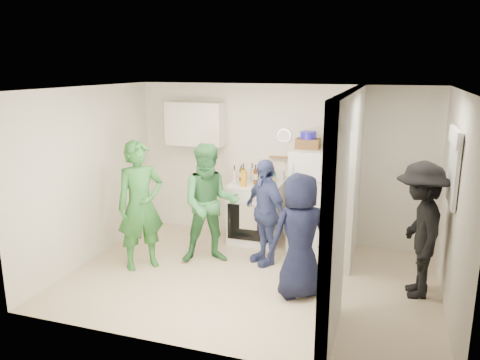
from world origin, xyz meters
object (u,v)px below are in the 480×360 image
(person_denim, at_px, (265,212))
(person_navy, at_px, (300,236))
(fridge, at_px, (312,200))
(person_green_center, at_px, (210,204))
(blue_bowl, at_px, (308,135))
(yellow_cup_stack_top, at_px, (328,143))
(wicker_basket, at_px, (308,144))
(person_nook, at_px, (420,230))
(stove, at_px, (255,213))
(person_green_left, at_px, (141,205))

(person_denim, xyz_separation_m, person_navy, (0.66, -0.84, 0.01))
(fridge, relative_size, person_green_center, 0.90)
(blue_bowl, distance_m, yellow_cup_stack_top, 0.36)
(fridge, relative_size, wicker_basket, 4.46)
(person_denim, height_order, person_nook, person_nook)
(stove, bearing_deg, wicker_basket, 1.42)
(blue_bowl, bearing_deg, stove, -178.58)
(fridge, xyz_separation_m, wicker_basket, (-0.10, 0.05, 0.86))
(fridge, bearing_deg, stove, 178.11)
(person_green_center, bearing_deg, person_nook, -28.16)
(person_green_left, relative_size, person_nook, 1.07)
(person_navy, bearing_deg, person_nook, 161.55)
(stove, relative_size, fridge, 0.61)
(stove, height_order, person_green_left, person_green_left)
(person_denim, height_order, person_navy, person_navy)
(yellow_cup_stack_top, distance_m, person_navy, 1.73)
(fridge, bearing_deg, blue_bowl, 153.43)
(stove, height_order, person_nook, person_nook)
(person_nook, bearing_deg, stove, -120.97)
(yellow_cup_stack_top, distance_m, person_green_left, 2.81)
(stove, distance_m, person_green_left, 1.94)
(blue_bowl, xyz_separation_m, person_nook, (1.59, -1.14, -0.93))
(wicker_basket, relative_size, blue_bowl, 1.46)
(wicker_basket, distance_m, person_green_left, 2.61)
(wicker_basket, height_order, person_navy, wicker_basket)
(yellow_cup_stack_top, bearing_deg, person_green_left, -150.85)
(stove, distance_m, fridge, 0.96)
(wicker_basket, bearing_deg, person_nook, -35.75)
(person_green_left, bearing_deg, person_denim, -23.54)
(fridge, distance_m, person_green_center, 1.60)
(stove, height_order, blue_bowl, blue_bowl)
(stove, xyz_separation_m, person_green_center, (-0.39, -0.96, 0.39))
(stove, height_order, fridge, fridge)
(stove, relative_size, blue_bowl, 3.99)
(wicker_basket, height_order, person_denim, wicker_basket)
(person_green_left, bearing_deg, blue_bowl, -10.86)
(stove, distance_m, blue_bowl, 1.52)
(blue_bowl, distance_m, person_nook, 2.17)
(person_green_left, xyz_separation_m, person_nook, (3.62, 0.32, -0.06))
(person_green_left, bearing_deg, fridge, -13.08)
(person_green_center, relative_size, person_nook, 1.03)
(stove, bearing_deg, blue_bowl, 1.42)
(person_denim, xyz_separation_m, person_nook, (2.03, -0.36, 0.08))
(person_denim, bearing_deg, yellow_cup_stack_top, 80.79)
(blue_bowl, distance_m, person_navy, 1.91)
(person_nook, bearing_deg, person_green_center, -99.19)
(stove, bearing_deg, yellow_cup_stack_top, -6.57)
(wicker_basket, bearing_deg, stove, -178.58)
(yellow_cup_stack_top, relative_size, person_nook, 0.15)
(fridge, height_order, blue_bowl, blue_bowl)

